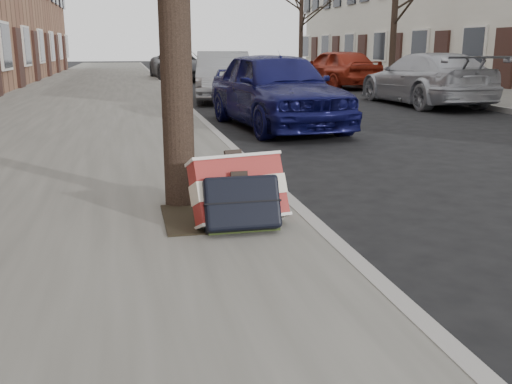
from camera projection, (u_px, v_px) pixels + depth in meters
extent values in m
cube|color=gray|center=(91.00, 95.00, 17.37)|extent=(5.00, 70.00, 0.12)
cube|color=#65625C|center=(433.00, 89.00, 19.83)|extent=(4.00, 70.00, 0.12)
cube|color=black|center=(216.00, 216.00, 4.68)|extent=(0.85, 0.85, 0.02)
cube|color=maroon|center=(239.00, 190.00, 4.43)|extent=(0.78, 0.53, 0.55)
cube|color=black|center=(241.00, 203.00, 4.27)|extent=(0.57, 0.34, 0.45)
imported|color=#0E0E45|center=(276.00, 89.00, 10.56)|extent=(2.12, 4.36, 1.43)
imported|color=#A9ACB1|center=(223.00, 76.00, 16.08)|extent=(2.04, 4.30, 1.36)
imported|color=#393A3E|center=(179.00, 65.00, 25.57)|extent=(2.52, 4.94, 1.34)
imported|color=#A3A4AB|center=(425.00, 79.00, 14.71)|extent=(1.92, 4.62, 1.34)
imported|color=maroon|center=(336.00, 68.00, 21.05)|extent=(2.44, 4.40, 1.42)
cylinder|color=black|center=(395.00, 13.00, 21.05)|extent=(0.23, 0.23, 5.15)
cylinder|color=black|center=(301.00, 29.00, 32.16)|extent=(0.24, 0.24, 4.65)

